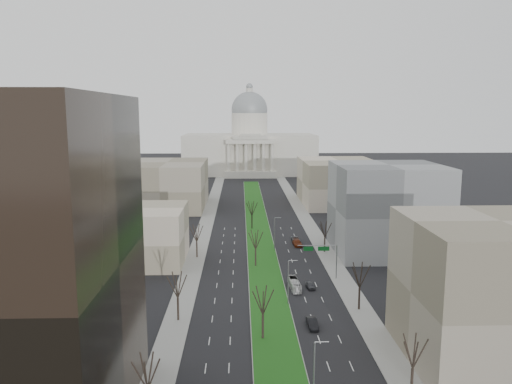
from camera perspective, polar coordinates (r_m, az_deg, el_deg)
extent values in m
plane|color=black|center=(163.71, 0.23, -4.23)|extent=(600.00, 600.00, 0.00)
cube|color=#999993|center=(162.72, 0.24, -4.29)|extent=(8.00, 222.00, 0.15)
cube|color=#154612|center=(162.70, 0.24, -4.26)|extent=(7.70, 221.70, 0.06)
cube|color=gray|center=(139.90, -6.63, -6.60)|extent=(5.00, 330.00, 0.15)
cube|color=gray|center=(141.30, 7.75, -6.47)|extent=(5.00, 330.00, 0.15)
cube|color=beige|center=(310.28, -0.74, 4.38)|extent=(80.00, 40.00, 24.00)
cube|color=beige|center=(288.45, -0.65, 2.02)|extent=(30.00, 6.00, 4.00)
cube|color=beige|center=(286.69, -0.66, 5.79)|extent=(28.00, 5.00, 2.50)
cube|color=beige|center=(286.58, -0.66, 6.19)|extent=(20.00, 5.00, 1.80)
cube|color=beige|center=(286.50, -0.66, 6.51)|extent=(12.00, 5.00, 1.60)
cylinder|color=beige|center=(309.29, -0.75, 7.71)|extent=(22.00, 22.00, 14.00)
sphere|color=gray|center=(309.19, -0.75, 9.38)|extent=(22.00, 22.00, 22.00)
cylinder|color=beige|center=(309.42, -0.75, 11.41)|extent=(4.00, 4.00, 4.00)
sphere|color=gray|center=(309.55, -0.75, 11.97)|extent=(4.00, 4.00, 4.00)
cylinder|color=beige|center=(287.40, -3.15, 3.99)|extent=(2.00, 2.00, 16.00)
cylinder|color=beige|center=(287.32, -2.15, 3.99)|extent=(2.00, 2.00, 16.00)
cylinder|color=beige|center=(287.33, -1.15, 4.00)|extent=(2.00, 2.00, 16.00)
cylinder|color=beige|center=(287.43, -0.16, 4.00)|extent=(2.00, 2.00, 16.00)
cylinder|color=beige|center=(287.61, 0.84, 4.00)|extent=(2.00, 2.00, 16.00)
cylinder|color=beige|center=(287.88, 1.84, 4.01)|extent=(2.00, 2.00, 16.00)
cube|color=tan|center=(130.85, -13.86, -4.79)|extent=(26.00, 22.00, 14.00)
cube|color=gray|center=(85.32, 25.67, -10.21)|extent=(26.00, 24.00, 22.00)
cube|color=slate|center=(139.43, 14.76, -1.87)|extent=(28.00, 26.00, 24.00)
cube|color=gray|center=(203.37, -10.07, 0.85)|extent=(30.00, 40.00, 18.00)
cube|color=tan|center=(210.14, 9.38, 1.13)|extent=(30.00, 40.00, 18.00)
cylinder|color=black|center=(94.94, -8.90, -13.11)|extent=(0.40, 0.40, 4.32)
cylinder|color=black|center=(132.62, -6.77, -6.58)|extent=(0.40, 0.40, 4.22)
cylinder|color=black|center=(74.50, 17.38, -20.11)|extent=(0.40, 0.40, 4.13)
cylinder|color=black|center=(100.54, 11.71, -11.87)|extent=(0.40, 0.40, 4.42)
cylinder|color=black|center=(137.88, 7.85, -6.03)|extent=(0.40, 0.40, 4.03)
cylinder|color=black|center=(86.95, 0.78, -15.16)|extent=(0.40, 0.40, 4.32)
cylinder|color=black|center=(124.47, -0.05, -7.55)|extent=(0.40, 0.40, 4.32)
cylinder|color=black|center=(163.16, -0.47, -3.50)|extent=(0.40, 0.40, 4.32)
cylinder|color=gray|center=(68.61, 6.65, -20.12)|extent=(0.20, 0.20, 9.00)
cylinder|color=gray|center=(66.61, 7.53, -16.62)|extent=(1.80, 0.12, 0.12)
cylinder|color=gray|center=(100.35, 3.70, -10.34)|extent=(0.20, 0.20, 9.00)
cylinder|color=gray|center=(99.00, 4.25, -7.82)|extent=(1.80, 0.12, 0.12)
cylinder|color=gray|center=(138.57, 2.13, -4.81)|extent=(0.20, 0.20, 9.00)
cylinder|color=gray|center=(137.59, 2.52, -2.95)|extent=(1.80, 0.12, 0.12)
cylinder|color=gray|center=(116.37, 9.19, -7.92)|extent=(0.24, 0.24, 8.00)
cylinder|color=gray|center=(114.50, 7.02, -6.07)|extent=(9.00, 0.18, 0.18)
cube|color=#0C591E|center=(115.02, 7.74, -6.43)|extent=(2.60, 0.08, 1.00)
cube|color=#0C591E|center=(114.50, 6.01, -6.47)|extent=(2.20, 0.08, 1.00)
imported|color=#45464C|center=(110.85, 6.23, -10.56)|extent=(2.01, 4.04, 1.32)
imported|color=black|center=(92.28, 6.45, -14.66)|extent=(1.82, 4.86, 1.59)
imported|color=#66250D|center=(143.85, 4.74, -5.82)|extent=(2.68, 5.80, 1.64)
imported|color=#575A60|center=(148.86, 4.54, -5.37)|extent=(2.55, 4.90, 1.32)
imported|color=silver|center=(109.97, 4.41, -10.46)|extent=(2.31, 7.91, 2.18)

